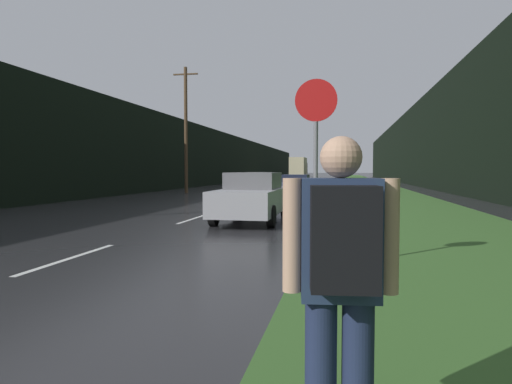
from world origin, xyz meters
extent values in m
cube|color=#386028|center=(7.18, 40.00, 0.01)|extent=(6.00, 240.00, 0.02)
cube|color=silver|center=(0.00, 8.20, 0.00)|extent=(0.12, 3.00, 0.01)
cube|color=silver|center=(0.00, 15.20, 0.00)|extent=(0.12, 3.00, 0.01)
cube|color=silver|center=(0.00, 22.20, 0.00)|extent=(0.12, 3.00, 0.01)
cube|color=black|center=(-10.18, 50.00, 3.09)|extent=(2.00, 140.00, 6.18)
cube|color=black|center=(13.18, 50.00, 4.31)|extent=(2.00, 140.00, 8.61)
cylinder|color=#4C3823|center=(-6.13, 31.72, 4.46)|extent=(0.24, 0.24, 8.92)
cube|color=#4C3823|center=(-6.13, 31.72, 8.42)|extent=(1.80, 0.10, 0.10)
cylinder|color=slate|center=(4.49, 7.99, 1.20)|extent=(0.07, 0.07, 2.39)
cylinder|color=#B71414|center=(4.49, 7.99, 2.73)|extent=(0.67, 0.02, 0.67)
cylinder|color=#1E2847|center=(4.82, 3.17, 0.46)|extent=(0.18, 0.18, 0.92)
cylinder|color=#1E2847|center=(5.02, 3.19, 0.46)|extent=(0.18, 0.18, 0.92)
cube|color=navy|center=(4.92, 3.18, 1.25)|extent=(0.44, 0.28, 0.66)
sphere|color=tan|center=(4.92, 3.18, 1.69)|extent=(0.23, 0.23, 0.23)
cylinder|color=tan|center=(4.66, 3.15, 1.26)|extent=(0.10, 0.10, 0.62)
cylinder|color=tan|center=(5.18, 3.21, 1.26)|extent=(0.10, 0.10, 0.62)
cube|color=black|center=(4.94, 2.97, 1.28)|extent=(0.35, 0.22, 0.53)
cube|color=#9E9EA3|center=(2.09, 14.82, 0.66)|extent=(1.78, 4.75, 0.75)
cube|color=#5E5E61|center=(2.09, 15.05, 1.29)|extent=(1.51, 2.14, 0.52)
cylinder|color=black|center=(2.94, 13.34, 0.32)|extent=(0.20, 0.64, 0.64)
cylinder|color=black|center=(1.24, 13.34, 0.32)|extent=(0.20, 0.64, 0.64)
cylinder|color=black|center=(2.94, 16.29, 0.32)|extent=(0.20, 0.64, 0.64)
cylinder|color=black|center=(1.24, 16.29, 0.32)|extent=(0.20, 0.64, 0.64)
cube|color=#2D3856|center=(2.09, 27.89, 0.62)|extent=(1.77, 4.66, 0.62)
cube|color=#1B2134|center=(2.09, 28.12, 1.15)|extent=(1.50, 2.10, 0.44)
cylinder|color=black|center=(2.93, 26.44, 0.34)|extent=(0.20, 0.68, 0.68)
cylinder|color=black|center=(1.25, 26.44, 0.34)|extent=(0.20, 0.68, 0.68)
cylinder|color=black|center=(2.93, 29.33, 0.34)|extent=(0.20, 0.68, 0.68)
cylinder|color=black|center=(1.25, 29.33, 0.34)|extent=(0.20, 0.68, 0.68)
cube|color=#BCBCBC|center=(-2.09, 38.19, 0.61)|extent=(1.91, 4.08, 0.67)
cube|color=slate|center=(-2.09, 37.98, 1.21)|extent=(1.63, 1.84, 0.52)
cylinder|color=black|center=(-3.00, 39.45, 0.31)|extent=(0.20, 0.62, 0.62)
cylinder|color=black|center=(-1.18, 39.45, 0.31)|extent=(0.20, 0.62, 0.62)
cylinder|color=black|center=(-3.00, 36.92, 0.31)|extent=(0.20, 0.62, 0.62)
cylinder|color=black|center=(-1.18, 36.92, 0.31)|extent=(0.20, 0.62, 0.62)
cube|color=#6E684F|center=(-2.09, 76.15, 1.61)|extent=(2.15, 2.01, 2.41)
cube|color=tan|center=(-2.09, 72.14, 2.01)|extent=(2.26, 6.02, 3.21)
cylinder|color=black|center=(-3.16, 75.95, 0.45)|extent=(0.28, 0.90, 0.90)
cylinder|color=black|center=(-1.02, 75.95, 0.45)|extent=(0.28, 0.90, 0.90)
cylinder|color=black|center=(-3.16, 70.63, 0.45)|extent=(0.28, 0.90, 0.90)
cylinder|color=black|center=(-1.02, 70.63, 0.45)|extent=(0.28, 0.90, 0.90)
camera|label=1|loc=(4.93, 0.68, 1.62)|focal=32.00mm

